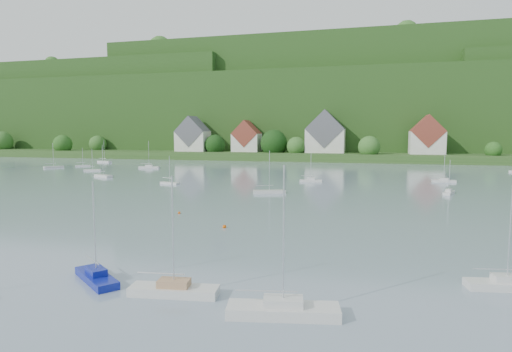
# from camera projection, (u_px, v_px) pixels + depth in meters

# --- Properties ---
(far_shore_strip) EXTENTS (600.00, 60.00, 3.00)m
(far_shore_strip) POSITION_uv_depth(u_px,v_px,m) (317.00, 155.00, 194.08)
(far_shore_strip) COLOR #284B1C
(far_shore_strip) RESTS_ON ground
(forested_ridge) EXTENTS (620.00, 181.22, 69.89)m
(forested_ridge) POSITION_uv_depth(u_px,v_px,m) (331.00, 114.00, 257.81)
(forested_ridge) COLOR #173D13
(forested_ridge) RESTS_ON ground
(village_building_0) EXTENTS (14.00, 10.40, 16.00)m
(village_building_0) POSITION_uv_depth(u_px,v_px,m) (193.00, 137.00, 194.70)
(village_building_0) COLOR beige
(village_building_0) RESTS_ON far_shore_strip
(village_building_1) EXTENTS (12.00, 9.36, 14.00)m
(village_building_1) POSITION_uv_depth(u_px,v_px,m) (247.00, 139.00, 190.37)
(village_building_1) COLOR beige
(village_building_1) RESTS_ON far_shore_strip
(village_building_2) EXTENTS (16.00, 11.44, 18.00)m
(village_building_2) POSITION_uv_depth(u_px,v_px,m) (325.00, 135.00, 180.39)
(village_building_2) COLOR beige
(village_building_2) RESTS_ON far_shore_strip
(village_building_3) EXTENTS (13.00, 10.40, 15.50)m
(village_building_3) POSITION_uv_depth(u_px,v_px,m) (427.00, 138.00, 168.41)
(village_building_3) COLOR beige
(village_building_3) RESTS_ON far_shore_strip
(near_sailboat_1) EXTENTS (5.49, 4.69, 7.66)m
(near_sailboat_1) POSITION_uv_depth(u_px,v_px,m) (96.00, 276.00, 32.48)
(near_sailboat_1) COLOR navy
(near_sailboat_1) RESTS_ON ground
(near_sailboat_2) EXTENTS (6.38, 2.53, 8.38)m
(near_sailboat_2) POSITION_uv_depth(u_px,v_px,m) (174.00, 289.00, 29.72)
(near_sailboat_2) COLOR silver
(near_sailboat_2) RESTS_ON ground
(near_sailboat_3) EXTENTS (5.81, 2.47, 7.60)m
(near_sailboat_3) POSITION_uv_depth(u_px,v_px,m) (507.00, 283.00, 30.85)
(near_sailboat_3) COLOR silver
(near_sailboat_3) RESTS_ON ground
(near_sailboat_4) EXTENTS (7.18, 3.20, 9.37)m
(near_sailboat_4) POSITION_uv_depth(u_px,v_px,m) (283.00, 309.00, 26.26)
(near_sailboat_4) COLOR silver
(near_sailboat_4) RESTS_ON ground
(mooring_buoy_2) EXTENTS (0.48, 0.48, 0.48)m
(mooring_buoy_2) POSITION_uv_depth(u_px,v_px,m) (224.00, 228.00, 50.88)
(mooring_buoy_2) COLOR #CB4D07
(mooring_buoy_2) RESTS_ON ground
(mooring_buoy_3) EXTENTS (0.39, 0.39, 0.39)m
(mooring_buoy_3) POSITION_uv_depth(u_px,v_px,m) (179.00, 214.00, 59.89)
(mooring_buoy_3) COLOR #CB4D07
(mooring_buoy_3) RESTS_ON ground
(far_sailboat_cluster) EXTENTS (183.57, 69.62, 8.71)m
(far_sailboat_cluster) POSITION_uv_depth(u_px,v_px,m) (331.00, 174.00, 112.69)
(far_sailboat_cluster) COLOR silver
(far_sailboat_cluster) RESTS_ON ground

